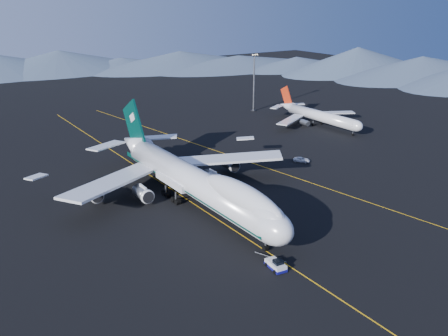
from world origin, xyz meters
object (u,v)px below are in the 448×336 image
boeing_747 (194,181)px  service_van (302,160)px  second_jet (318,116)px  pushback_tug (276,265)px  floodlight_mast (254,82)px

boeing_747 → service_van: bearing=13.1°
boeing_747 → second_jet: size_ratio=1.69×
boeing_747 → pushback_tug: (-2.50, -32.66, -5.22)m
service_van → floodlight_mast: floodlight_mast is taller
pushback_tug → service_van: bearing=50.0°
boeing_747 → second_jet: bearing=27.1°
boeing_747 → floodlight_mast: floodlight_mast is taller
boeing_747 → service_van: size_ratio=15.28×
boeing_747 → pushback_tug: 33.17m
pushback_tug → second_jet: (78.00, 71.24, 3.09)m
second_jet → floodlight_mast: (-5.12, 33.05, 8.29)m
boeing_747 → pushback_tug: boeing_747 is taller
second_jet → pushback_tug: bearing=-161.4°
pushback_tug → boeing_747: bearing=91.8°
second_jet → floodlight_mast: size_ratio=1.81×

